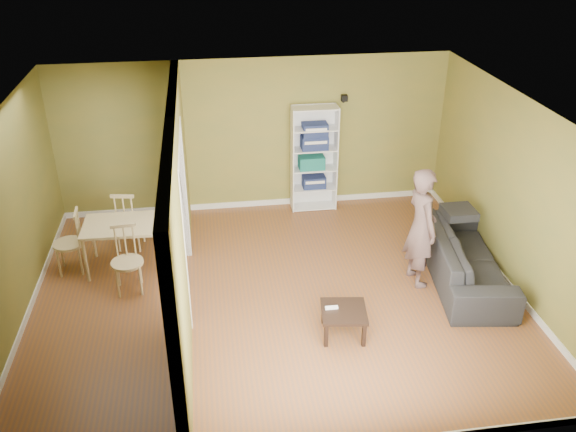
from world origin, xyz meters
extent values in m
plane|color=brown|center=(0.00, 0.00, 0.00)|extent=(6.50, 6.50, 0.00)
plane|color=white|center=(0.00, 0.00, 2.60)|extent=(6.50, 6.50, 0.00)
plane|color=olive|center=(0.00, 2.75, 1.30)|extent=(6.50, 0.00, 6.50)
plane|color=olive|center=(0.00, -2.75, 1.30)|extent=(6.50, 0.00, 6.50)
plane|color=olive|center=(-3.25, 0.00, 1.30)|extent=(0.00, 5.50, 5.50)
plane|color=olive|center=(3.25, 0.00, 1.30)|extent=(0.00, 5.50, 5.50)
cube|color=black|center=(1.50, 2.69, 1.90)|extent=(0.10, 0.10, 0.10)
imported|color=black|center=(2.70, 0.04, 0.44)|extent=(2.45, 1.32, 0.89)
imported|color=slate|center=(2.01, 0.07, 1.01)|extent=(0.80, 0.67, 2.01)
cube|color=white|center=(0.61, 2.56, 0.91)|extent=(0.02, 0.34, 1.82)
cube|color=white|center=(1.36, 2.56, 0.91)|extent=(0.02, 0.34, 1.82)
cube|color=white|center=(0.99, 2.71, 0.91)|extent=(0.77, 0.02, 1.82)
cube|color=white|center=(0.99, 2.56, 0.02)|extent=(0.73, 0.34, 0.02)
cube|color=white|center=(0.99, 2.56, 0.38)|extent=(0.73, 0.34, 0.02)
cube|color=white|center=(0.99, 2.56, 0.73)|extent=(0.73, 0.34, 0.02)
cube|color=white|center=(0.99, 2.56, 1.09)|extent=(0.73, 0.34, 0.02)
cube|color=white|center=(0.99, 2.56, 1.44)|extent=(0.73, 0.34, 0.02)
cube|color=white|center=(0.99, 2.56, 1.80)|extent=(0.73, 0.34, 0.02)
cube|color=#141D49|center=(0.99, 2.56, 0.49)|extent=(0.39, 0.25, 0.20)
cube|color=#177F61|center=(0.95, 2.56, 0.85)|extent=(0.43, 0.28, 0.22)
cube|color=#1A1E4A|center=(0.99, 2.56, 1.21)|extent=(0.44, 0.29, 0.23)
cube|color=navy|center=(0.99, 2.56, 1.42)|extent=(0.42, 0.27, 0.21)
cube|color=#342016|center=(0.72, -0.96, 0.34)|extent=(0.55, 0.55, 0.04)
cube|color=#342016|center=(0.49, -1.19, 0.16)|extent=(0.05, 0.05, 0.32)
cube|color=#342016|center=(0.95, -1.19, 0.16)|extent=(0.05, 0.05, 0.32)
cube|color=#342016|center=(0.49, -0.73, 0.16)|extent=(0.05, 0.05, 0.32)
cube|color=#342016|center=(0.95, -0.73, 0.16)|extent=(0.05, 0.05, 0.32)
cube|color=white|center=(0.58, -0.91, 0.38)|extent=(0.16, 0.04, 0.03)
cube|color=tan|center=(-2.05, 1.04, 0.69)|extent=(1.14, 0.76, 0.04)
cylinder|color=tan|center=(-2.57, 0.71, 0.33)|extent=(0.05, 0.05, 0.67)
cylinder|color=tan|center=(-1.53, 0.71, 0.33)|extent=(0.05, 0.05, 0.67)
cylinder|color=tan|center=(-2.57, 1.38, 0.33)|extent=(0.05, 0.05, 0.67)
cylinder|color=tan|center=(-1.53, 1.38, 0.33)|extent=(0.05, 0.05, 0.67)
camera|label=1|loc=(-0.83, -6.84, 4.83)|focal=38.00mm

